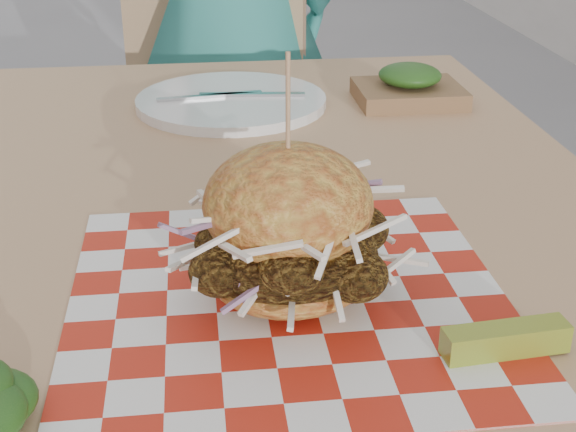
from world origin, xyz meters
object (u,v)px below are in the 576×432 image
Objects in this scene: patio_table at (252,275)px; patio_chair at (232,105)px; diner at (231,6)px; sandwich at (288,234)px.

patio_table is 1.26× the size of patio_chair.
sandwich is at bearing 72.83° from diner.
patio_table is 0.99m from patio_chair.
diner reaches higher than patio_chair.
patio_chair is 4.64× the size of sandwich.
sandwich is at bearing -84.73° from patio_table.
diner is at bearing 99.23° from patio_chair.
sandwich reaches higher than patio_table.
patio_table is at bearing -73.42° from patio_chair.
patio_chair is (-0.01, -0.06, -0.21)m from diner.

